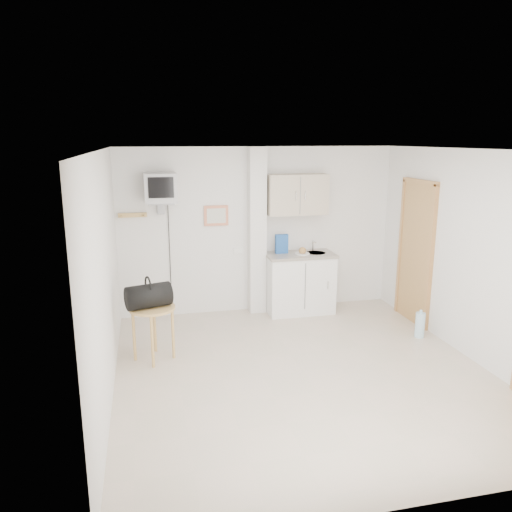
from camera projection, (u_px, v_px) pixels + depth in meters
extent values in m
plane|color=#C0B09A|center=(302.00, 371.00, 5.74)|extent=(4.50, 4.50, 0.00)
cube|color=white|center=(259.00, 230.00, 7.59)|extent=(4.20, 0.04, 2.50)
cube|color=white|center=(411.00, 349.00, 3.31)|extent=(4.20, 0.04, 2.50)
cube|color=white|center=(105.00, 278.00, 5.00)|extent=(0.04, 4.50, 2.50)
cube|color=white|center=(474.00, 257.00, 5.90)|extent=(0.04, 4.50, 2.50)
cube|color=white|center=(308.00, 150.00, 5.16)|extent=(4.20, 4.50, 0.04)
cube|color=white|center=(257.00, 232.00, 7.47)|extent=(0.25, 0.22, 2.50)
cube|color=#D47754|center=(216.00, 216.00, 7.37)|extent=(0.36, 0.03, 0.30)
cube|color=silver|center=(216.00, 216.00, 7.36)|extent=(0.28, 0.01, 0.22)
cube|color=tan|center=(133.00, 215.00, 7.09)|extent=(0.40, 0.05, 0.06)
cube|color=white|center=(238.00, 251.00, 7.58)|extent=(0.15, 0.02, 0.08)
cylinder|color=tan|center=(122.00, 217.00, 7.01)|extent=(0.02, 0.08, 0.02)
cylinder|color=tan|center=(143.00, 216.00, 7.07)|extent=(0.02, 0.08, 0.02)
cube|color=brown|center=(415.00, 254.00, 7.14)|extent=(0.04, 0.75, 2.00)
cube|color=#996232|center=(415.00, 254.00, 7.14)|extent=(0.06, 0.87, 2.06)
cube|color=white|center=(299.00, 284.00, 7.64)|extent=(1.00, 0.55, 0.88)
cube|color=gray|center=(300.00, 255.00, 7.53)|extent=(1.03, 0.58, 0.04)
cylinder|color=#B7B7BA|center=(316.00, 254.00, 7.58)|extent=(0.30, 0.30, 0.05)
cylinder|color=#B7B7BA|center=(313.00, 246.00, 7.69)|extent=(0.02, 0.02, 0.16)
cylinder|color=#B7B7BA|center=(314.00, 242.00, 7.62)|extent=(0.02, 0.13, 0.02)
cube|color=#B6A892|center=(297.00, 194.00, 7.43)|extent=(0.90, 0.32, 0.60)
cube|color=#1D4E9B|center=(282.00, 244.00, 7.51)|extent=(0.19, 0.07, 0.29)
cylinder|color=white|center=(302.00, 254.00, 7.48)|extent=(0.22, 0.22, 0.01)
sphere|color=tan|center=(302.00, 251.00, 7.47)|extent=(0.11, 0.11, 0.11)
cube|color=slate|center=(161.00, 203.00, 7.01)|extent=(0.36, 0.32, 0.02)
cube|color=slate|center=(161.00, 207.00, 7.16)|extent=(0.10, 0.06, 0.20)
cube|color=#ACADAF|center=(160.00, 188.00, 6.90)|extent=(0.44, 0.42, 0.40)
cube|color=black|center=(161.00, 188.00, 6.69)|extent=(0.34, 0.02, 0.28)
cylinder|color=black|center=(170.00, 260.00, 7.37)|extent=(0.01, 0.01, 1.73)
cylinder|color=tan|center=(152.00, 308.00, 5.92)|extent=(0.54, 0.54, 0.03)
cylinder|color=tan|center=(173.00, 333.00, 6.02)|extent=(0.04, 0.04, 0.64)
cylinder|color=tan|center=(155.00, 327.00, 6.21)|extent=(0.04, 0.04, 0.64)
cylinder|color=tan|center=(134.00, 335.00, 5.96)|extent=(0.04, 0.04, 0.64)
cylinder|color=tan|center=(152.00, 342.00, 5.77)|extent=(0.04, 0.04, 0.64)
cylinder|color=black|center=(149.00, 296.00, 5.86)|extent=(0.58, 0.42, 0.28)
torus|color=black|center=(148.00, 285.00, 5.83)|extent=(0.08, 0.21, 0.22)
cylinder|color=#B2DCED|center=(420.00, 325.00, 6.70)|extent=(0.13, 0.13, 0.34)
cylinder|color=#B2DCED|center=(421.00, 312.00, 6.66)|extent=(0.04, 0.04, 0.04)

